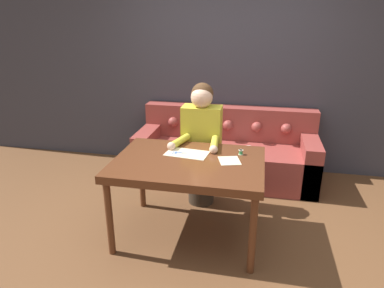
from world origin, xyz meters
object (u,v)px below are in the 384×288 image
at_px(person, 201,144).
at_px(thread_spool, 241,152).
at_px(couch, 226,154).
at_px(scissors, 181,153).
at_px(dining_table, 188,168).

height_order(person, thread_spool, person).
bearing_deg(person, thread_spool, -42.48).
distance_m(couch, person, 0.82).
height_order(couch, thread_spool, couch).
height_order(couch, person, person).
bearing_deg(thread_spool, couch, 102.18).
height_order(person, scissors, person).
distance_m(couch, thread_spool, 1.22).
bearing_deg(thread_spool, dining_table, -153.18).
relative_size(couch, thread_spool, 48.65).
relative_size(dining_table, couch, 0.60).
bearing_deg(couch, scissors, -104.41).
distance_m(person, thread_spool, 0.60).
xyz_separation_m(couch, person, (-0.20, -0.71, 0.38)).
distance_m(couch, scissors, 1.30).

